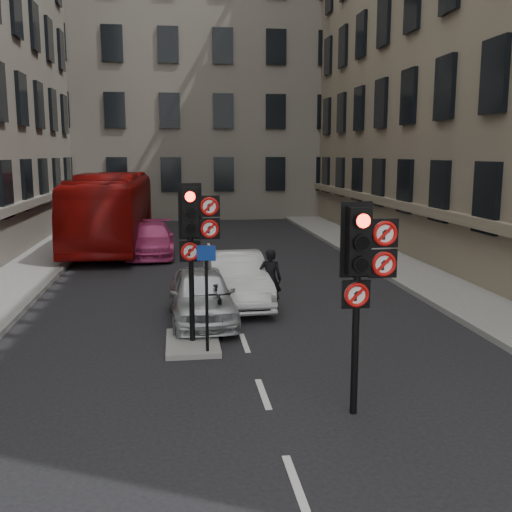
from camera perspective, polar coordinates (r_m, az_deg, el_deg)
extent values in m
plane|color=black|center=(9.44, 2.51, -17.65)|extent=(120.00, 120.00, 0.00)
cube|color=gray|center=(21.46, -22.85, -2.48)|extent=(3.00, 50.00, 0.16)
cube|color=gray|center=(22.44, 15.38, -1.55)|extent=(3.00, 50.00, 0.16)
cube|color=gray|center=(13.92, -6.06, -8.21)|extent=(1.20, 2.00, 0.12)
cube|color=slate|center=(46.61, -5.93, 16.68)|extent=(30.00, 14.00, 20.00)
cylinder|color=black|center=(10.18, 9.42, -8.36)|extent=(0.12, 0.12, 2.40)
cube|color=black|center=(9.79, 9.71, 1.43)|extent=(0.36, 0.28, 1.10)
cube|color=black|center=(9.91, 9.49, 1.54)|extent=(0.52, 0.03, 1.25)
cylinder|color=#FF1407|center=(9.51, 10.20, 3.31)|extent=(0.22, 0.01, 0.22)
cylinder|color=black|center=(9.55, 10.14, 1.22)|extent=(0.22, 0.01, 0.22)
cylinder|color=black|center=(9.61, 10.08, -0.84)|extent=(0.22, 0.01, 0.22)
cube|color=black|center=(9.88, 12.09, 2.14)|extent=(0.47, 0.05, 0.47)
cylinder|color=white|center=(9.85, 12.17, 2.11)|extent=(0.41, 0.02, 0.41)
torus|color=#BF0C0A|center=(9.83, 12.20, 2.10)|extent=(0.41, 0.06, 0.41)
cube|color=#BF0C0A|center=(9.83, 12.21, 2.09)|extent=(0.25, 0.01, 0.25)
cube|color=black|center=(9.96, 11.99, -0.71)|extent=(0.47, 0.05, 0.47)
cylinder|color=white|center=(9.92, 12.06, -0.75)|extent=(0.41, 0.02, 0.41)
torus|color=#BF0C0A|center=(9.91, 12.09, -0.77)|extent=(0.41, 0.06, 0.41)
cube|color=#BF0C0A|center=(9.90, 12.10, -0.77)|extent=(0.25, 0.01, 0.25)
cube|color=black|center=(9.92, 9.49, -3.62)|extent=(0.47, 0.05, 0.47)
cylinder|color=white|center=(9.89, 9.55, -3.67)|extent=(0.41, 0.02, 0.41)
torus|color=#BF0C0A|center=(9.87, 9.58, -3.69)|extent=(0.41, 0.06, 0.41)
cube|color=#BF0C0A|center=(9.87, 9.59, -3.70)|extent=(0.25, 0.01, 0.25)
cylinder|color=black|center=(13.59, -6.16, -3.15)|extent=(0.12, 0.12, 2.40)
cube|color=black|center=(13.31, -6.29, 4.21)|extent=(0.36, 0.28, 1.10)
cube|color=black|center=(13.44, -6.31, 4.26)|extent=(0.52, 0.03, 1.25)
cylinder|color=#FF1407|center=(13.03, -6.30, 5.64)|extent=(0.22, 0.02, 0.22)
cylinder|color=black|center=(13.06, -6.27, 4.11)|extent=(0.22, 0.02, 0.22)
cylinder|color=black|center=(13.10, -6.24, 2.59)|extent=(0.22, 0.02, 0.22)
cube|color=black|center=(13.29, -4.48, 4.75)|extent=(0.47, 0.05, 0.47)
cylinder|color=white|center=(13.25, -4.47, 4.74)|extent=(0.41, 0.02, 0.41)
torus|color=#BF0C0A|center=(13.24, -4.47, 4.73)|extent=(0.41, 0.06, 0.41)
cube|color=#BF0C0A|center=(13.23, -4.47, 4.73)|extent=(0.25, 0.02, 0.25)
cube|color=black|center=(13.35, -4.46, 2.61)|extent=(0.47, 0.05, 0.47)
cylinder|color=white|center=(13.31, -4.45, 2.59)|extent=(0.41, 0.02, 0.41)
torus|color=#BF0C0A|center=(13.29, -4.44, 2.59)|extent=(0.41, 0.06, 0.41)
cube|color=#BF0C0A|center=(13.29, -4.44, 2.58)|extent=(0.25, 0.02, 0.25)
cube|color=black|center=(13.40, -6.31, 0.45)|extent=(0.47, 0.05, 0.47)
cylinder|color=white|center=(13.36, -6.30, 0.43)|extent=(0.41, 0.02, 0.41)
torus|color=#BF0C0A|center=(13.35, -6.30, 0.42)|extent=(0.41, 0.06, 0.41)
cube|color=#BF0C0A|center=(13.34, -6.30, 0.41)|extent=(0.25, 0.02, 0.25)
imported|color=#B8BCC1|center=(15.69, -5.21, -3.72)|extent=(1.79, 4.15, 1.39)
imported|color=silver|center=(17.45, -1.90, -2.17)|extent=(1.76, 4.54, 1.47)
imported|color=#CD3C81|center=(25.95, -9.97, 1.53)|extent=(1.97, 4.80, 1.39)
imported|color=maroon|center=(28.96, -13.54, 4.29)|extent=(3.10, 12.39, 3.44)
imported|color=black|center=(14.77, -3.67, -5.11)|extent=(0.63, 1.89, 1.12)
imported|color=black|center=(16.72, 1.37, -2.23)|extent=(0.74, 0.61, 1.74)
cylinder|color=black|center=(12.84, -4.71, -4.19)|extent=(0.07, 0.07, 2.27)
cube|color=navy|center=(12.57, -4.77, 0.28)|extent=(0.40, 0.15, 0.32)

